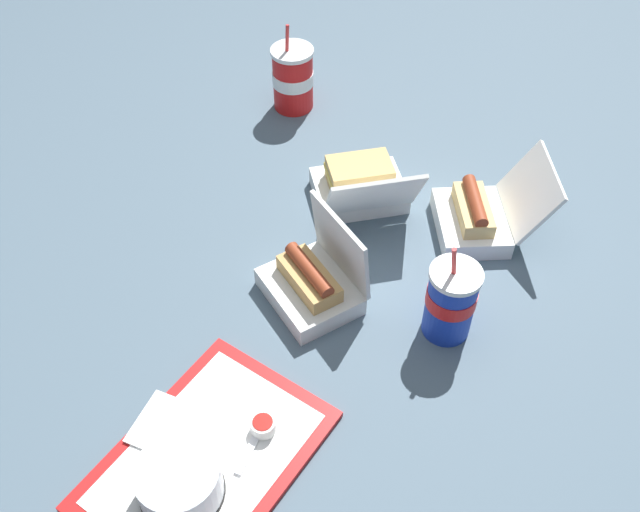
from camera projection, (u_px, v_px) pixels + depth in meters
name	position (u px, v px, depth m)	size (l,w,h in m)	color
ground_plane	(290.00, 280.00, 1.35)	(3.20, 3.20, 0.00)	#4C6070
food_tray	(207.00, 459.00, 1.10)	(0.37, 0.26, 0.01)	red
cake_container	(180.00, 482.00, 1.03)	(0.13, 0.13, 0.07)	black
ketchup_cup	(263.00, 425.00, 1.11)	(0.04, 0.04, 0.02)	white
napkin_stack	(167.00, 426.00, 1.12)	(0.10, 0.10, 0.00)	white
plastic_fork	(253.00, 443.00, 1.10)	(0.11, 0.01, 0.01)	white
clamshell_hotdog_corner	(478.00, 215.00, 1.41)	(0.26, 0.27, 0.16)	white
clamshell_sandwich_front	(361.00, 186.00, 1.47)	(0.28, 0.28, 0.17)	white
clamshell_hotdog_left	(313.00, 282.00, 1.29)	(0.20, 0.22, 0.18)	white
soda_cup_corner	(451.00, 301.00, 1.22)	(0.09, 0.09, 0.21)	#1938B7
soda_cup_front	(293.00, 78.00, 1.67)	(0.10, 0.10, 0.21)	red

